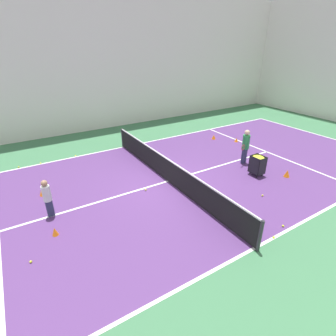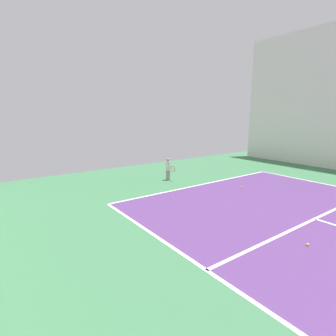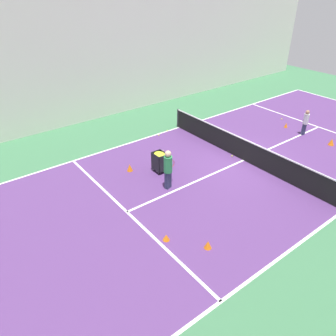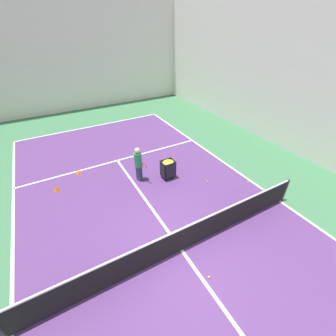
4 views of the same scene
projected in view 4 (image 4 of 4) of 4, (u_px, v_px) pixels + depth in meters
The scene contains 21 objects.
ground_plane at pixel (182, 250), 7.04m from camera, with size 34.07×34.07×0.00m, color #3D754C.
court_playing_area at pixel (182, 250), 7.04m from camera, with size 9.24×22.26×0.00m.
line_baseline_far at pixel (93, 126), 15.09m from camera, with size 9.24×0.10×0.00m, color white.
line_sideline_left at pixel (12, 335), 5.15m from camera, with size 0.10×22.26×0.00m, color white.
line_sideline_right at pixel (280, 201), 8.92m from camera, with size 0.10×22.26×0.00m, color white.
line_service_far at pixel (117, 160), 11.46m from camera, with size 9.24×0.10×0.00m, color white.
line_centre_service at pixel (182, 250), 7.03m from camera, with size 0.10×12.24×0.00m, color white.
hall_enclosure_far at pixel (68, 52), 15.69m from camera, with size 17.04×0.15×8.20m.
tennis_net at pixel (182, 239), 6.74m from camera, with size 9.54×0.10×1.02m.
coach_at_net at pixel (138, 162), 9.57m from camera, with size 0.41×0.66×1.63m.
ball_cart at pixel (168, 166), 9.89m from camera, with size 0.57×0.47×0.90m.
training_cone_0 at pixel (56, 188), 9.40m from camera, with size 0.24×0.24×0.27m, color orange.
training_cone_3 at pixel (78, 172), 10.42m from camera, with size 0.23×0.23×0.22m, color orange.
training_cone_4 at pixel (173, 160), 11.20m from camera, with size 0.25×0.25×0.31m, color orange.
tennis_ball_1 at pixel (120, 120), 15.89m from camera, with size 0.07×0.07×0.07m, color yellow.
tennis_ball_2 at pixel (248, 182), 9.91m from camera, with size 0.07×0.07×0.07m, color yellow.
tennis_ball_3 at pixel (122, 119), 16.11m from camera, with size 0.07×0.07×0.07m, color yellow.
tennis_ball_4 at pixel (264, 189), 9.49m from camera, with size 0.07×0.07×0.07m, color yellow.
tennis_ball_8 at pixel (209, 277), 6.27m from camera, with size 0.07×0.07×0.07m, color yellow.
tennis_ball_9 at pixel (193, 239), 7.36m from camera, with size 0.07×0.07×0.07m, color yellow.
tennis_ball_11 at pixel (207, 182), 9.92m from camera, with size 0.07×0.07×0.07m, color yellow.
Camera 4 is at (-2.54, -3.63, 6.06)m, focal length 24.00 mm.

